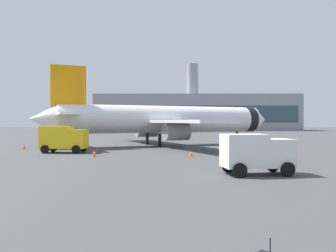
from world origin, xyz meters
TOP-DOWN VIEW (x-y plane):
  - airplane_at_gate at (-0.81, 48.02)m, footprint 33.95×31.18m
  - service_truck at (-11.62, 36.21)m, footprint 4.92×2.77m
  - cargo_van at (5.43, 20.48)m, footprint 4.66×2.91m
  - safety_cone_near at (-7.33, 31.75)m, footprint 0.44×0.44m
  - safety_cone_mid at (1.97, 32.08)m, footprint 0.44×0.44m
  - safety_cone_far at (-17.89, 40.91)m, footprint 0.44×0.44m
  - terminal_building at (9.99, 134.47)m, footprint 76.30×17.24m

SIDE VIEW (x-z plane):
  - safety_cone_mid at x=1.97m, z-range -0.01..0.59m
  - safety_cone_far at x=-17.89m, z-range -0.01..0.64m
  - safety_cone_near at x=-7.33m, z-range -0.01..0.72m
  - cargo_van at x=5.43m, z-range 0.15..2.75m
  - service_truck at x=-11.62m, z-range 0.16..3.05m
  - airplane_at_gate at x=-0.81m, z-range -1.59..8.91m
  - terminal_building at x=9.99m, z-range -5.84..19.66m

